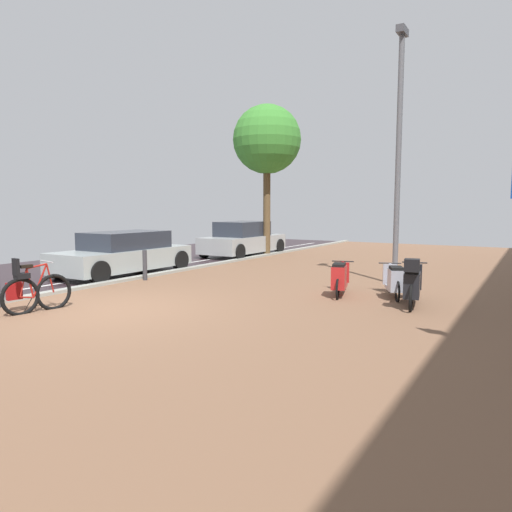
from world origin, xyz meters
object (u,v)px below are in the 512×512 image
scooter_near (394,281)px  parked_car_far (243,240)px  scooter_mid (340,278)px  parked_car_near (124,254)px  lamp_post (399,146)px  scooter_far (412,284)px  bollard_far (145,265)px  street_tree (267,140)px  bicycle_foreground (34,291)px

scooter_near → parked_car_far: bearing=142.5°
parked_car_far → scooter_near: bearing=-37.5°
scooter_mid → scooter_near: bearing=18.6°
parked_car_near → lamp_post: size_ratio=0.66×
scooter_mid → scooter_far: 1.74m
scooter_far → bollard_far: size_ratio=2.18×
scooter_near → parked_car_near: size_ratio=0.36×
scooter_far → parked_car_far: bearing=141.1°
parked_car_far → lamp_post: lamp_post is taller
parked_car_far → lamp_post: 8.96m
street_tree → lamp_post: bearing=-35.6°
parked_car_near → parked_car_far: 6.50m
scooter_near → street_tree: 10.57m
scooter_near → lamp_post: size_ratio=0.24×
scooter_near → scooter_far: size_ratio=0.84×
bicycle_foreground → bollard_far: size_ratio=1.65×
parked_car_near → parked_car_far: (0.11, 6.50, 0.04)m
bicycle_foreground → scooter_mid: 6.42m
scooter_far → parked_car_near: bearing=177.9°
lamp_post → bicycle_foreground: bearing=-126.7°
street_tree → bicycle_foreground: bearing=-82.9°
street_tree → bollard_far: 8.74m
bicycle_foreground → scooter_near: (5.61, 4.99, -0.01)m
parked_car_far → bollard_far: (1.30, -7.06, -0.24)m
parked_car_near → lamp_post: 8.39m
parked_car_far → bollard_far: bearing=-79.6°
scooter_near → scooter_mid: 1.20m
bicycle_foreground → scooter_far: 7.47m
parked_car_far → bollard_far: 7.18m
bicycle_foreground → scooter_mid: size_ratio=0.84×
scooter_mid → parked_car_near: (-6.85, -0.07, 0.21)m
lamp_post → street_tree: (-6.56, 4.69, 1.18)m
scooter_mid → street_tree: size_ratio=0.27×
bollard_far → scooter_mid: bearing=6.6°
bicycle_foreground → parked_car_far: 11.27m
scooter_far → street_tree: street_tree is taller
bicycle_foreground → scooter_mid: bicycle_foreground is taller
scooter_far → bollard_far: bearing=-178.0°
scooter_near → parked_car_far: 9.93m
bollard_far → parked_car_far: bearing=100.4°
scooter_far → lamp_post: 4.20m
scooter_mid → parked_car_far: parked_car_far is taller
scooter_near → street_tree: bearing=137.0°
bicycle_foreground → parked_car_far: size_ratio=0.32×
lamp_post → street_tree: bearing=144.4°
scooter_near → lamp_post: 3.72m
scooter_near → scooter_far: (0.56, -0.77, 0.09)m
lamp_post → scooter_far: bearing=-68.6°
parked_car_far → street_tree: size_ratio=0.69×
scooter_mid → parked_car_far: bearing=136.3°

